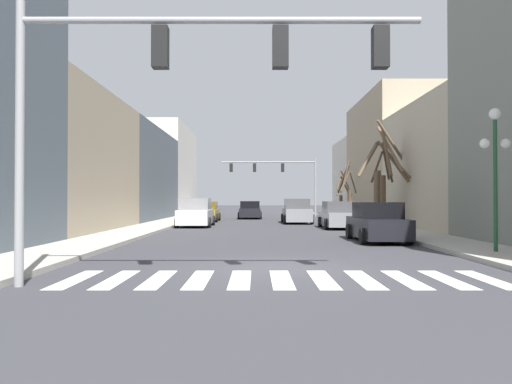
{
  "coord_description": "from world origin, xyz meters",
  "views": [
    {
      "loc": [
        -0.56,
        -12.59,
        1.76
      ],
      "look_at": [
        -0.37,
        31.8,
        2.36
      ],
      "focal_mm": 35.0,
      "sensor_mm": 36.0,
      "label": 1
    }
  ],
  "objects_px": {
    "street_lamp_right_corner": "(493,150)",
    "car_parked_left_far": "(337,216)",
    "car_parked_left_mid": "(375,223)",
    "traffic_signal_near": "(174,71)",
    "car_parked_right_far": "(248,210)",
    "car_at_intersection": "(204,212)",
    "street_tree_left_near": "(340,198)",
    "street_tree_left_mid": "(383,183)",
    "traffic_signal_far": "(276,172)",
    "street_tree_right_mid": "(378,178)",
    "street_tree_right_far": "(345,192)",
    "car_parked_right_near": "(295,212)",
    "car_driving_away_lane": "(194,213)"
  },
  "relations": [
    {
      "from": "car_driving_away_lane",
      "to": "car_at_intersection",
      "type": "bearing_deg",
      "value": 0.55
    },
    {
      "from": "car_parked_right_far",
      "to": "street_tree_right_far",
      "type": "relative_size",
      "value": 1.03
    },
    {
      "from": "traffic_signal_near",
      "to": "street_tree_right_mid",
      "type": "relative_size",
      "value": 1.32
    },
    {
      "from": "street_tree_left_mid",
      "to": "street_tree_right_far",
      "type": "relative_size",
      "value": 1.2
    },
    {
      "from": "car_parked_left_mid",
      "to": "street_tree_left_mid",
      "type": "bearing_deg",
      "value": -16.9
    },
    {
      "from": "street_tree_left_near",
      "to": "car_parked_left_far",
      "type": "bearing_deg",
      "value": -100.52
    },
    {
      "from": "street_lamp_right_corner",
      "to": "car_parked_left_mid",
      "type": "height_order",
      "value": "street_lamp_right_corner"
    },
    {
      "from": "car_parked_right_far",
      "to": "street_tree_right_mid",
      "type": "bearing_deg",
      "value": 26.35
    },
    {
      "from": "street_tree_left_near",
      "to": "street_tree_left_mid",
      "type": "xyz_separation_m",
      "value": [
        0.09,
        -13.69,
        0.84
      ]
    },
    {
      "from": "car_parked_right_far",
      "to": "street_tree_right_mid",
      "type": "relative_size",
      "value": 0.76
    },
    {
      "from": "car_at_intersection",
      "to": "traffic_signal_far",
      "type": "bearing_deg",
      "value": -29.97
    },
    {
      "from": "car_parked_right_far",
      "to": "car_parked_left_far",
      "type": "distance_m",
      "value": 15.63
    },
    {
      "from": "street_lamp_right_corner",
      "to": "street_tree_right_mid",
      "type": "distance_m",
      "value": 13.4
    },
    {
      "from": "traffic_signal_near",
      "to": "street_tree_right_mid",
      "type": "distance_m",
      "value": 20.64
    },
    {
      "from": "traffic_signal_near",
      "to": "car_parked_right_near",
      "type": "distance_m",
      "value": 26.45
    },
    {
      "from": "traffic_signal_near",
      "to": "street_lamp_right_corner",
      "type": "xyz_separation_m",
      "value": [
        8.95,
        5.23,
        -1.08
      ]
    },
    {
      "from": "traffic_signal_near",
      "to": "car_parked_left_far",
      "type": "relative_size",
      "value": 1.81
    },
    {
      "from": "car_parked_right_far",
      "to": "street_tree_left_near",
      "type": "relative_size",
      "value": 1.17
    },
    {
      "from": "car_parked_right_near",
      "to": "car_at_intersection",
      "type": "height_order",
      "value": "car_parked_right_near"
    },
    {
      "from": "car_parked_right_far",
      "to": "car_at_intersection",
      "type": "xyz_separation_m",
      "value": [
        -3.34,
        -5.59,
        -0.01
      ]
    },
    {
      "from": "car_parked_right_far",
      "to": "street_tree_left_near",
      "type": "xyz_separation_m",
      "value": [
        7.76,
        -2.3,
        1.1
      ]
    },
    {
      "from": "street_lamp_right_corner",
      "to": "car_parked_left_far",
      "type": "xyz_separation_m",
      "value": [
        -2.39,
        14.31,
        -2.5
      ]
    },
    {
      "from": "car_parked_left_mid",
      "to": "street_lamp_right_corner",
      "type": "bearing_deg",
      "value": -156.38
    },
    {
      "from": "street_lamp_right_corner",
      "to": "car_parked_right_near",
      "type": "xyz_separation_m",
      "value": [
        -4.4,
        20.58,
        -2.44
      ]
    },
    {
      "from": "traffic_signal_near",
      "to": "car_at_intersection",
      "type": "distance_m",
      "value": 28.92
    },
    {
      "from": "car_parked_left_far",
      "to": "car_at_intersection",
      "type": "distance_m",
      "value": 12.63
    },
    {
      "from": "street_tree_right_mid",
      "to": "street_tree_left_near",
      "type": "height_order",
      "value": "street_tree_right_mid"
    },
    {
      "from": "traffic_signal_far",
      "to": "street_lamp_right_corner",
      "type": "relative_size",
      "value": 2.13
    },
    {
      "from": "street_lamp_right_corner",
      "to": "car_driving_away_lane",
      "type": "bearing_deg",
      "value": 124.44
    },
    {
      "from": "car_at_intersection",
      "to": "street_tree_right_far",
      "type": "xyz_separation_m",
      "value": [
        10.84,
        -0.7,
        1.56
      ]
    },
    {
      "from": "traffic_signal_near",
      "to": "car_parked_left_mid",
      "type": "bearing_deg",
      "value": 57.94
    },
    {
      "from": "street_lamp_right_corner",
      "to": "car_driving_away_lane",
      "type": "height_order",
      "value": "street_lamp_right_corner"
    },
    {
      "from": "car_parked_right_far",
      "to": "car_parked_right_near",
      "type": "relative_size",
      "value": 0.97
    },
    {
      "from": "car_parked_right_far",
      "to": "car_driving_away_lane",
      "type": "distance_m",
      "value": 13.13
    },
    {
      "from": "car_at_intersection",
      "to": "street_tree_left_near",
      "type": "relative_size",
      "value": 1.12
    },
    {
      "from": "traffic_signal_far",
      "to": "car_parked_right_near",
      "type": "distance_m",
      "value": 13.85
    },
    {
      "from": "street_tree_right_mid",
      "to": "street_tree_left_near",
      "type": "bearing_deg",
      "value": 89.8
    },
    {
      "from": "car_driving_away_lane",
      "to": "car_parked_left_mid",
      "type": "distance_m",
      "value": 14.02
    },
    {
      "from": "street_lamp_right_corner",
      "to": "car_parked_left_far",
      "type": "distance_m",
      "value": 14.72
    },
    {
      "from": "traffic_signal_near",
      "to": "car_parked_right_far",
      "type": "distance_m",
      "value": 34.39
    },
    {
      "from": "street_tree_left_near",
      "to": "traffic_signal_far",
      "type": "bearing_deg",
      "value": 124.36
    },
    {
      "from": "car_driving_away_lane",
      "to": "street_tree_right_mid",
      "type": "bearing_deg",
      "value": -104.53
    },
    {
      "from": "car_driving_away_lane",
      "to": "car_parked_right_near",
      "type": "relative_size",
      "value": 0.93
    },
    {
      "from": "traffic_signal_near",
      "to": "street_tree_right_far",
      "type": "bearing_deg",
      "value": 72.9
    },
    {
      "from": "car_at_intersection",
      "to": "car_parked_left_far",
      "type": "bearing_deg",
      "value": -135.8
    },
    {
      "from": "traffic_signal_far",
      "to": "traffic_signal_near",
      "type": "bearing_deg",
      "value": -95.61
    },
    {
      "from": "car_parked_right_far",
      "to": "street_tree_right_far",
      "type": "xyz_separation_m",
      "value": [
        7.5,
        -6.29,
        1.56
      ]
    },
    {
      "from": "street_tree_right_far",
      "to": "car_driving_away_lane",
      "type": "bearing_deg",
      "value": -149.19
    },
    {
      "from": "street_tree_right_mid",
      "to": "street_tree_left_mid",
      "type": "relative_size",
      "value": 1.13
    },
    {
      "from": "car_parked_right_near",
      "to": "car_parked_left_mid",
      "type": "bearing_deg",
      "value": -172.26
    }
  ]
}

